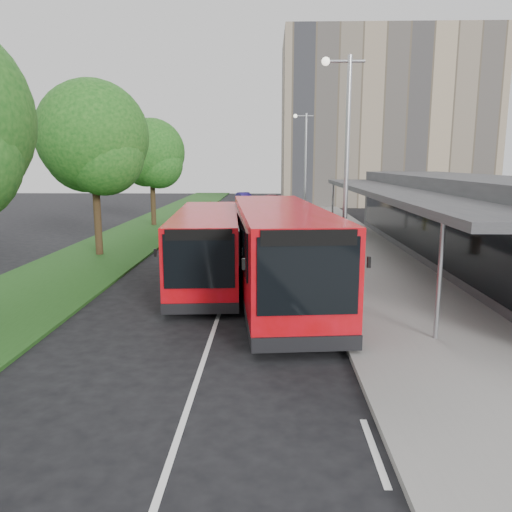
{
  "coord_description": "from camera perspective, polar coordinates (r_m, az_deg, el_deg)",
  "views": [
    {
      "loc": [
        1.56,
        -15.49,
        4.67
      ],
      "look_at": [
        1.1,
        1.27,
        1.5
      ],
      "focal_mm": 35.0,
      "sensor_mm": 36.0,
      "label": 1
    }
  ],
  "objects": [
    {
      "name": "litter_bin",
      "position": [
        25.48,
        9.36,
        1.39
      ],
      "size": [
        0.63,
        0.63,
        0.92
      ],
      "primitive_type": "cylinder",
      "rotation": [
        0.0,
        0.0,
        -0.28
      ],
      "color": "#392717",
      "rests_on": "pavement"
    },
    {
      "name": "lamp_post_near",
      "position": [
        17.68,
        10.05,
        10.7
      ],
      "size": [
        1.44,
        0.28,
        8.0
      ],
      "color": "#979A9F",
      "rests_on": "pavement"
    },
    {
      "name": "car_far",
      "position": [
        58.93,
        -1.34,
        6.72
      ],
      "size": [
        2.52,
        3.75,
        1.17
      ],
      "primitive_type": "imported",
      "rotation": [
        0.0,
        0.0,
        0.4
      ],
      "color": "navy",
      "rests_on": "ground"
    },
    {
      "name": "pavement",
      "position": [
        36.06,
        8.63,
        3.26
      ],
      "size": [
        5.0,
        80.0,
        0.15
      ],
      "primitive_type": "cube",
      "color": "gray",
      "rests_on": "ground"
    },
    {
      "name": "tree_far",
      "position": [
        37.54,
        -11.87,
        11.02
      ],
      "size": [
        4.84,
        4.84,
        7.78
      ],
      "color": "#322314",
      "rests_on": "ground"
    },
    {
      "name": "station_building",
      "position": [
        25.4,
        23.07,
        3.91
      ],
      "size": [
        7.7,
        26.0,
        4.0
      ],
      "color": "#303033",
      "rests_on": "ground"
    },
    {
      "name": "lane_centre_line",
      "position": [
        30.89,
        -1.36,
        2.01
      ],
      "size": [
        0.12,
        70.0,
        0.01
      ],
      "primitive_type": "cube",
      "color": "silver",
      "rests_on": "ground"
    },
    {
      "name": "ground",
      "position": [
        16.26,
        -4.04,
        -6.01
      ],
      "size": [
        120.0,
        120.0,
        0.0
      ],
      "primitive_type": "plane",
      "color": "black",
      "rests_on": "ground"
    },
    {
      "name": "bollard",
      "position": [
        34.08,
        7.16,
        3.92
      ],
      "size": [
        0.18,
        0.18,
        1.09
      ],
      "primitive_type": "cylinder",
      "rotation": [
        0.0,
        0.0,
        -0.01
      ],
      "color": "#F6EB0C",
      "rests_on": "pavement"
    },
    {
      "name": "grass_verge",
      "position": [
        36.8,
        -11.92,
        3.26
      ],
      "size": [
        5.0,
        80.0,
        0.1
      ],
      "primitive_type": "cube",
      "color": "#1C4315",
      "rests_on": "ground"
    },
    {
      "name": "kerb_dashes",
      "position": [
        34.85,
        4.41,
        2.98
      ],
      "size": [
        0.12,
        56.0,
        0.01
      ],
      "color": "silver",
      "rests_on": "ground"
    },
    {
      "name": "bus_main",
      "position": [
        17.08,
        2.69,
        0.45
      ],
      "size": [
        3.95,
        11.45,
        3.18
      ],
      "rotation": [
        0.0,
        0.0,
        0.1
      ],
      "color": "red",
      "rests_on": "ground"
    },
    {
      "name": "lamp_post_far",
      "position": [
        37.58,
        5.55,
        10.72
      ],
      "size": [
        1.44,
        0.28,
        8.0
      ],
      "color": "#979A9F",
      "rests_on": "pavement"
    },
    {
      "name": "tree_mid",
      "position": [
        26.01,
        -18.1,
        12.13
      ],
      "size": [
        5.35,
        5.35,
        8.59
      ],
      "color": "#322314",
      "rests_on": "ground"
    },
    {
      "name": "car_near",
      "position": [
        53.14,
        1.63,
        6.4
      ],
      "size": [
        3.03,
        4.34,
        1.37
      ],
      "primitive_type": "imported",
      "rotation": [
        0.0,
        0.0,
        -0.39
      ],
      "color": "#5C0D18",
      "rests_on": "ground"
    },
    {
      "name": "office_block",
      "position": [
        58.98,
        14.2,
        14.59
      ],
      "size": [
        22.0,
        12.0,
        18.0
      ],
      "primitive_type": "cube",
      "color": "tan",
      "rests_on": "ground"
    },
    {
      "name": "bus_second",
      "position": [
        19.53,
        -5.61,
        1.09
      ],
      "size": [
        3.23,
        9.98,
        2.78
      ],
      "rotation": [
        0.0,
        0.0,
        0.08
      ],
      "color": "red",
      "rests_on": "ground"
    }
  ]
}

